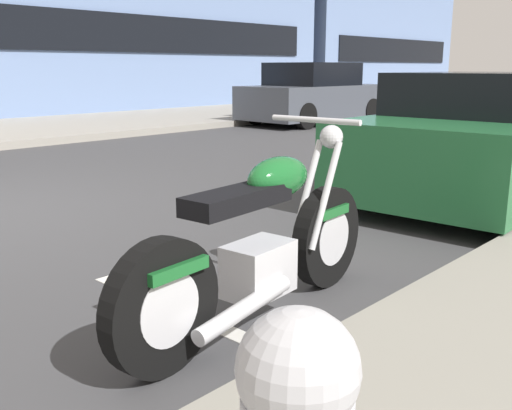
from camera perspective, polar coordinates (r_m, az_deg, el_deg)
name	(u,v)px	position (r m, az deg, el deg)	size (l,w,h in m)	color
sidewalk_far_curb	(265,110)	(19.00, 0.87, 9.25)	(120.00, 5.00, 0.14)	gray
parking_stall_stripe	(210,323)	(3.39, -4.50, -11.47)	(0.12, 2.20, 0.01)	silver
parked_motorcycle	(261,247)	(3.28, 0.54, -4.17)	(2.14, 0.62, 1.13)	black
parked_car_second_in_row	(486,138)	(6.98, 21.59, 6.12)	(4.08, 1.99, 1.37)	#236638
car_opposite_curb	(313,95)	(15.36, 5.64, 10.63)	(4.10, 2.00, 1.54)	#4C515B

